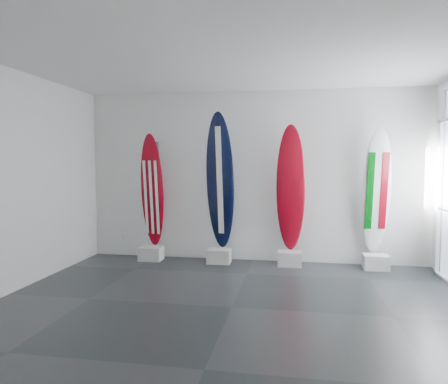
% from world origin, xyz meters
% --- Properties ---
extents(floor, '(6.00, 6.00, 0.00)m').
position_xyz_m(floor, '(0.00, 0.00, 0.00)').
color(floor, black).
rests_on(floor, ground).
extents(ceiling, '(6.00, 6.00, 0.00)m').
position_xyz_m(ceiling, '(0.00, 0.00, 3.00)').
color(ceiling, white).
rests_on(ceiling, wall_back).
extents(wall_back, '(6.00, 0.00, 6.00)m').
position_xyz_m(wall_back, '(0.00, 2.50, 1.50)').
color(wall_back, silver).
rests_on(wall_back, ground).
extents(wall_front, '(6.00, 0.00, 6.00)m').
position_xyz_m(wall_front, '(0.00, -2.50, 1.50)').
color(wall_front, silver).
rests_on(wall_front, ground).
extents(wall_left, '(0.00, 5.00, 5.00)m').
position_xyz_m(wall_left, '(-3.00, 0.00, 1.50)').
color(wall_left, silver).
rests_on(wall_left, ground).
extents(display_block_usa, '(0.40, 0.30, 0.24)m').
position_xyz_m(display_block_usa, '(-1.80, 2.18, 0.12)').
color(display_block_usa, silver).
rests_on(display_block_usa, floor).
extents(surfboard_usa, '(0.50, 0.32, 2.03)m').
position_xyz_m(surfboard_usa, '(-1.80, 2.28, 1.25)').
color(surfboard_usa, maroon).
rests_on(surfboard_usa, display_block_usa).
extents(display_block_navy, '(0.40, 0.30, 0.24)m').
position_xyz_m(display_block_navy, '(-0.56, 2.18, 0.12)').
color(display_block_navy, silver).
rests_on(display_block_navy, floor).
extents(surfboard_navy, '(0.59, 0.41, 2.39)m').
position_xyz_m(surfboard_navy, '(-0.56, 2.28, 1.43)').
color(surfboard_navy, black).
rests_on(surfboard_navy, display_block_navy).
extents(display_block_swiss, '(0.40, 0.30, 0.24)m').
position_xyz_m(display_block_swiss, '(0.66, 2.18, 0.12)').
color(display_block_swiss, silver).
rests_on(display_block_swiss, floor).
extents(surfboard_swiss, '(0.51, 0.26, 2.15)m').
position_xyz_m(surfboard_swiss, '(0.66, 2.28, 1.31)').
color(surfboard_swiss, maroon).
rests_on(surfboard_swiss, display_block_swiss).
extents(display_block_italy, '(0.40, 0.30, 0.24)m').
position_xyz_m(display_block_italy, '(2.05, 2.18, 0.12)').
color(display_block_italy, silver).
rests_on(display_block_italy, floor).
extents(surfboard_italy, '(0.51, 0.38, 2.08)m').
position_xyz_m(surfboard_italy, '(2.05, 2.28, 1.28)').
color(surfboard_italy, white).
rests_on(surfboard_italy, display_block_italy).
extents(wall_outlet, '(0.09, 0.02, 0.13)m').
position_xyz_m(wall_outlet, '(-2.45, 2.48, 0.35)').
color(wall_outlet, silver).
rests_on(wall_outlet, wall_back).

